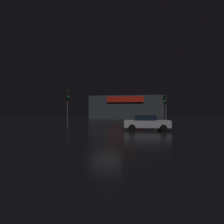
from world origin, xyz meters
TOP-DOWN VIEW (x-y plane):
  - ground_plane at (0.00, 0.00)m, footprint 120.00×120.00m
  - store_building at (-0.35, 32.04)m, footprint 17.57×9.50m
  - traffic_signal_main at (-5.62, 5.73)m, footprint 0.42×0.42m
  - traffic_signal_opposite at (5.64, 6.31)m, footprint 0.42×0.43m
  - car_near at (3.41, 2.85)m, footprint 4.33×2.10m
  - bollard_kerb_a at (4.67, 7.49)m, footprint 0.09×0.09m

SIDE VIEW (x-z plane):
  - ground_plane at x=0.00m, z-range 0.00..0.00m
  - bollard_kerb_a at x=4.67m, z-range 0.00..1.07m
  - car_near at x=3.41m, z-range 0.02..1.50m
  - traffic_signal_opposite at x=5.64m, z-range 0.88..4.65m
  - store_building at x=-0.35m, z-range 0.01..5.70m
  - traffic_signal_main at x=-5.62m, z-range 1.20..5.58m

